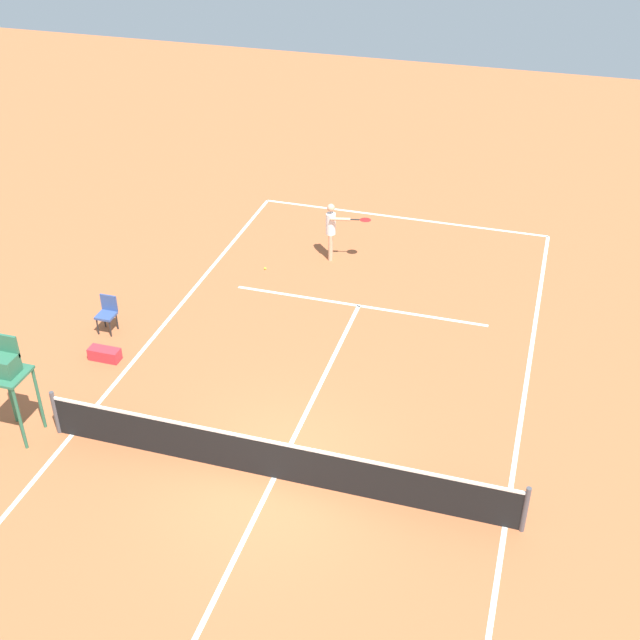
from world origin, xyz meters
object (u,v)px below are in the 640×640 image
object	(u,v)px
player_serving	(333,227)
umpire_chair	(7,373)
equipment_bag	(105,354)
tennis_ball	(265,268)
courtside_chair_mid	(107,312)

from	to	relation	value
player_serving	umpire_chair	xyz separation A→B (m)	(4.20, 9.35, 0.57)
equipment_bag	tennis_ball	bearing A→B (deg)	-112.67
tennis_ball	equipment_bag	distance (m)	5.69
umpire_chair	player_serving	bearing A→B (deg)	-114.19
tennis_ball	courtside_chair_mid	world-z (taller)	courtside_chair_mid
tennis_ball	umpire_chair	bearing A→B (deg)	72.73
player_serving	umpire_chair	bearing A→B (deg)	-36.83
equipment_bag	courtside_chair_mid	bearing A→B (deg)	-66.16
tennis_ball	player_serving	bearing A→B (deg)	-144.84
equipment_bag	umpire_chair	bearing A→B (deg)	83.16
tennis_ball	equipment_bag	size ratio (longest dim) A/B	0.09
umpire_chair	courtside_chair_mid	world-z (taller)	umpire_chair
courtside_chair_mid	umpire_chair	bearing A→B (deg)	92.33
courtside_chair_mid	equipment_bag	distance (m)	1.34
courtside_chair_mid	player_serving	bearing A→B (deg)	-129.83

